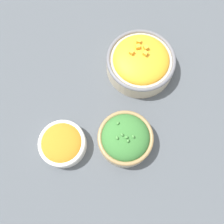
# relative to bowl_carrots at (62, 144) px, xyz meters

# --- Properties ---
(ground_plane) EXTENTS (3.00, 3.00, 0.00)m
(ground_plane) POSITION_rel_bowl_carrots_xyz_m (-0.14, 0.07, -0.03)
(ground_plane) COLOR #4C5156
(bowl_carrots) EXTENTS (0.13, 0.13, 0.06)m
(bowl_carrots) POSITION_rel_bowl_carrots_xyz_m (0.00, 0.00, 0.00)
(bowl_carrots) COLOR silver
(bowl_carrots) RESTS_ON ground_plane
(bowl_broccoli) EXTENTS (0.15, 0.15, 0.09)m
(bowl_broccoli) POSITION_rel_bowl_carrots_xyz_m (-0.09, 0.14, 0.01)
(bowl_broccoli) COLOR beige
(bowl_broccoli) RESTS_ON ground_plane
(bowl_squash) EXTENTS (0.20, 0.20, 0.09)m
(bowl_squash) POSITION_rel_bowl_carrots_xyz_m (-0.32, 0.08, 0.01)
(bowl_squash) COLOR beige
(bowl_squash) RESTS_ON ground_plane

